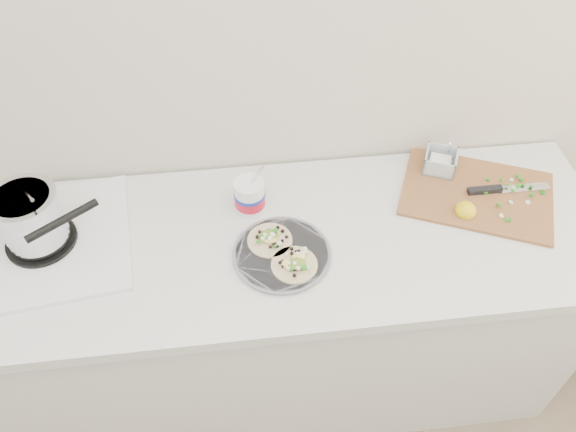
{
  "coord_description": "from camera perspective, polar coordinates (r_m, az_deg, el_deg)",
  "views": [
    {
      "loc": [
        0.1,
        0.34,
        2.19
      ],
      "look_at": [
        0.24,
        1.44,
        0.96
      ],
      "focal_mm": 35.0,
      "sensor_mm": 36.0,
      "label": 1
    }
  ],
  "objects": [
    {
      "name": "taco_plate",
      "position": [
        1.63,
        -0.64,
        -3.7
      ],
      "size": [
        0.29,
        0.29,
        0.04
      ],
      "rotation": [
        0.0,
        0.0,
        0.28
      ],
      "color": "slate",
      "rests_on": "counter"
    },
    {
      "name": "tub",
      "position": [
        1.72,
        -3.84,
        2.23
      ],
      "size": [
        0.1,
        0.1,
        0.22
      ],
      "rotation": [
        0.0,
        0.0,
        -0.35
      ],
      "color": "white",
      "rests_on": "counter"
    },
    {
      "name": "cutboard",
      "position": [
        1.9,
        18.49,
        2.7
      ],
      "size": [
        0.56,
        0.48,
        0.07
      ],
      "rotation": [
        0.0,
        0.0,
        -0.41
      ],
      "color": "brown",
      "rests_on": "counter"
    },
    {
      "name": "counter",
      "position": [
        2.06,
        -6.59,
        -10.46
      ],
      "size": [
        2.44,
        0.66,
        0.9
      ],
      "color": "silver",
      "rests_on": "ground"
    },
    {
      "name": "stove",
      "position": [
        1.76,
        -24.32,
        -1.01
      ],
      "size": [
        0.55,
        0.52,
        0.24
      ],
      "rotation": [
        0.0,
        0.0,
        0.12
      ],
      "color": "silver",
      "rests_on": "counter"
    }
  ]
}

